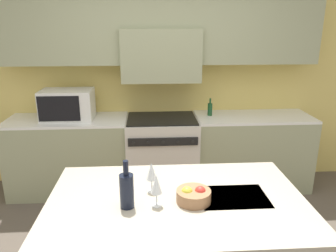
{
  "coord_description": "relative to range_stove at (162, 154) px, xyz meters",
  "views": [
    {
      "loc": [
        -0.16,
        -2.04,
        2.0
      ],
      "look_at": [
        0.01,
        0.63,
        1.16
      ],
      "focal_mm": 35.0,
      "sensor_mm": 36.0,
      "label": 1
    }
  ],
  "objects": [
    {
      "name": "fruit_bowl",
      "position": [
        0.12,
        -1.9,
        0.49
      ],
      "size": [
        0.22,
        0.22,
        0.11
      ],
      "color": "#996B47",
      "rests_on": "kitchen_island"
    },
    {
      "name": "wine_glass_near",
      "position": [
        -0.12,
        -1.94,
        0.59
      ],
      "size": [
        0.07,
        0.07,
        0.21
      ],
      "color": "white",
      "rests_on": "kitchen_island"
    },
    {
      "name": "wine_bottle",
      "position": [
        -0.3,
        -1.94,
        0.57
      ],
      "size": [
        0.09,
        0.09,
        0.31
      ],
      "color": "black",
      "rests_on": "kitchen_island"
    },
    {
      "name": "back_counter",
      "position": [
        -0.0,
        0.02,
        0.0
      ],
      "size": [
        3.66,
        0.62,
        0.93
      ],
      "color": "gray",
      "rests_on": "ground_plane"
    },
    {
      "name": "range_stove",
      "position": [
        0.0,
        0.0,
        0.0
      ],
      "size": [
        0.85,
        0.7,
        0.93
      ],
      "color": "beige",
      "rests_on": "ground_plane"
    },
    {
      "name": "oil_bottle_on_counter",
      "position": [
        0.59,
        0.07,
        0.55
      ],
      "size": [
        0.06,
        0.06,
        0.21
      ],
      "color": "#194723",
      "rests_on": "back_counter"
    },
    {
      "name": "microwave",
      "position": [
        -1.1,
        0.02,
        0.64
      ],
      "size": [
        0.59,
        0.39,
        0.35
      ],
      "color": "silver",
      "rests_on": "back_counter"
    },
    {
      "name": "wine_glass_far",
      "position": [
        -0.15,
        -1.75,
        0.59
      ],
      "size": [
        0.07,
        0.07,
        0.21
      ],
      "color": "white",
      "rests_on": "kitchen_island"
    },
    {
      "name": "back_cabinetry",
      "position": [
        0.0,
        0.27,
        1.14
      ],
      "size": [
        10.0,
        0.46,
        2.7
      ],
      "color": "#DBC166",
      "rests_on": "ground_plane"
    }
  ]
}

